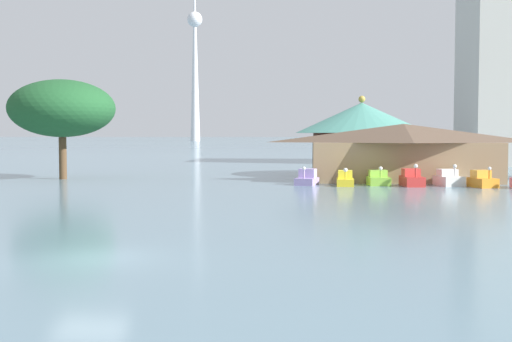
{
  "coord_description": "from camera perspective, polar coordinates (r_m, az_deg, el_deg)",
  "views": [
    {
      "loc": [
        7.27,
        -21.57,
        4.2
      ],
      "look_at": [
        3.86,
        23.54,
        1.67
      ],
      "focal_mm": 46.32,
      "sensor_mm": 36.0,
      "label": 1
    }
  ],
  "objects": [
    {
      "name": "ground_plane",
      "position": [
        23.15,
        -14.18,
        -7.36
      ],
      "size": [
        2000.0,
        2000.0,
        0.0
      ],
      "primitive_type": "plane",
      "color": "slate"
    },
    {
      "name": "pedal_boat_white",
      "position": [
        56.17,
        16.29,
        -0.66
      ],
      "size": [
        2.22,
        2.94,
        1.8
      ],
      "rotation": [
        0.0,
        0.0,
        -1.35
      ],
      "color": "white",
      "rests_on": "ground"
    },
    {
      "name": "boathouse",
      "position": [
        60.43,
        12.61,
        1.69
      ],
      "size": [
        17.43,
        8.28,
        5.13
      ],
      "color": "#9E7F5B",
      "rests_on": "ground"
    },
    {
      "name": "green_roof_pavilion",
      "position": [
        68.07,
        9.1,
        3.22
      ],
      "size": [
        13.41,
        13.41,
        8.1
      ],
      "color": "brown",
      "rests_on": "ground"
    },
    {
      "name": "pedal_boat_lime",
      "position": [
        55.36,
        10.52,
        -0.69
      ],
      "size": [
        1.82,
        2.55,
        1.59
      ],
      "rotation": [
        0.0,
        0.0,
        -1.51
      ],
      "color": "#8CCC3F",
      "rests_on": "ground"
    },
    {
      "name": "distant_broadcast_tower",
      "position": [
        413.75,
        -5.3,
        10.58
      ],
      "size": [
        9.27,
        9.27,
        129.64
      ],
      "color": "silver",
      "rests_on": "ground"
    },
    {
      "name": "shoreline_tree_tall_left",
      "position": [
        64.2,
        -16.41,
        5.19
      ],
      "size": [
        9.8,
        9.8,
        9.27
      ],
      "color": "brown",
      "rests_on": "ground"
    },
    {
      "name": "pedal_boat_yellow",
      "position": [
        54.43,
        7.71,
        -0.74
      ],
      "size": [
        1.48,
        2.92,
        1.51
      ],
      "rotation": [
        0.0,
        0.0,
        -1.61
      ],
      "color": "yellow",
      "rests_on": "ground"
    },
    {
      "name": "pedal_boat_red",
      "position": [
        54.98,
        13.3,
        -0.68
      ],
      "size": [
        1.74,
        3.03,
        1.85
      ],
      "rotation": [
        0.0,
        0.0,
        -1.49
      ],
      "color": "red",
      "rests_on": "ground"
    },
    {
      "name": "pedal_boat_orange",
      "position": [
        55.23,
        18.96,
        -0.77
      ],
      "size": [
        2.12,
        2.63,
        1.68
      ],
      "rotation": [
        0.0,
        0.0,
        -1.28
      ],
      "color": "orange",
      "rests_on": "ground"
    },
    {
      "name": "pedal_boat_lavender",
      "position": [
        54.84,
        4.43,
        -0.66
      ],
      "size": [
        2.1,
        2.61,
        1.56
      ],
      "rotation": [
        0.0,
        0.0,
        -1.84
      ],
      "color": "#B299D8",
      "rests_on": "ground"
    }
  ]
}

